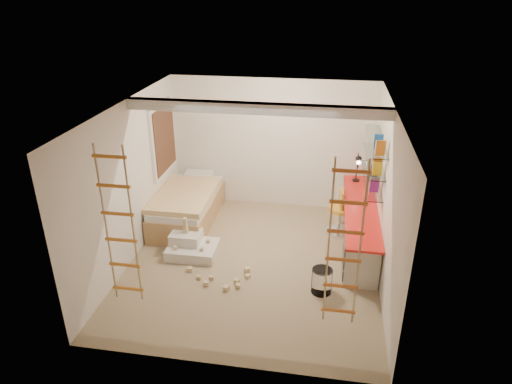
% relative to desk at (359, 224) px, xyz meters
% --- Properties ---
extents(floor, '(4.50, 4.50, 0.00)m').
position_rel_desk_xyz_m(floor, '(-1.72, -0.86, -0.40)').
color(floor, '#937F5E').
rests_on(floor, ground).
extents(ceiling_beam, '(4.00, 0.18, 0.16)m').
position_rel_desk_xyz_m(ceiling_beam, '(-1.72, -0.56, 2.12)').
color(ceiling_beam, white).
rests_on(ceiling_beam, ceiling).
extents(window_frame, '(0.06, 1.15, 1.35)m').
position_rel_desk_xyz_m(window_frame, '(-3.69, 0.64, 1.15)').
color(window_frame, white).
rests_on(window_frame, wall_left).
extents(window_blind, '(0.02, 1.00, 1.20)m').
position_rel_desk_xyz_m(window_blind, '(-3.65, 0.64, 1.15)').
color(window_blind, '#4C2D1E').
rests_on(window_blind, window_frame).
extents(rope_ladder_left, '(0.41, 0.04, 2.13)m').
position_rel_desk_xyz_m(rope_ladder_left, '(-3.07, -2.61, 1.11)').
color(rope_ladder_left, orange).
rests_on(rope_ladder_left, ceiling).
extents(rope_ladder_right, '(0.41, 0.04, 2.13)m').
position_rel_desk_xyz_m(rope_ladder_right, '(-0.37, -2.61, 1.11)').
color(rope_ladder_right, '#C46121').
rests_on(rope_ladder_right, ceiling).
extents(waste_bin, '(0.31, 0.31, 0.39)m').
position_rel_desk_xyz_m(waste_bin, '(-0.58, -1.47, -0.21)').
color(waste_bin, white).
rests_on(waste_bin, floor).
extents(desk, '(0.56, 2.80, 0.75)m').
position_rel_desk_xyz_m(desk, '(0.00, 0.00, 0.00)').
color(desk, red).
rests_on(desk, floor).
extents(shelves, '(0.25, 1.80, 0.71)m').
position_rel_desk_xyz_m(shelves, '(0.15, 0.27, 1.10)').
color(shelves, white).
rests_on(shelves, wall_right).
extents(bed, '(1.02, 2.00, 0.69)m').
position_rel_desk_xyz_m(bed, '(-3.20, 0.36, -0.07)').
color(bed, '#AD7F51').
rests_on(bed, floor).
extents(task_lamp, '(0.14, 0.36, 0.57)m').
position_rel_desk_xyz_m(task_lamp, '(-0.05, 0.96, 0.73)').
color(task_lamp, black).
rests_on(task_lamp, desk).
extents(swivel_chair, '(0.54, 0.54, 0.85)m').
position_rel_desk_xyz_m(swivel_chair, '(-0.33, 0.38, -0.09)').
color(swivel_chair, gold).
rests_on(swivel_chair, floor).
extents(play_platform, '(0.82, 0.64, 0.36)m').
position_rel_desk_xyz_m(play_platform, '(-2.80, -0.76, -0.26)').
color(play_platform, silver).
rests_on(play_platform, floor).
extents(toy_blocks, '(1.34, 1.07, 0.63)m').
position_rel_desk_xyz_m(toy_blocks, '(-2.38, -1.17, -0.23)').
color(toy_blocks, '#CCB284').
rests_on(toy_blocks, floor).
extents(books, '(0.14, 0.64, 0.92)m').
position_rel_desk_xyz_m(books, '(0.15, 0.27, 1.17)').
color(books, '#8C1E7F').
rests_on(books, shelves).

